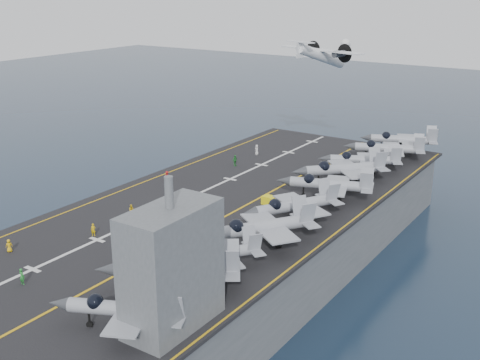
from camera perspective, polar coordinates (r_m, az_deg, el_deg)
The scene contains 30 objects.
ground at distance 93.78m, azimuth -1.37°, elevation -8.21°, with size 500.00×500.00×0.00m, color #142135.
hull at distance 91.66m, azimuth -1.39°, elevation -5.41°, with size 36.00×90.00×10.00m, color #56595E.
flight_deck at distance 89.70m, azimuth -1.42°, elevation -2.36°, with size 38.00×92.00×0.40m, color black.
foul_line at distance 88.04m, azimuth 0.18°, elevation -2.61°, with size 0.35×90.00×0.02m, color gold.
landing_centerline at distance 93.00m, azimuth -4.45°, elevation -1.51°, with size 0.50×90.00×0.02m, color silver.
deck_edge_port at distance 99.83m, azimuth -9.44°, elevation -0.31°, with size 0.25×90.00×0.02m, color gold.
deck_edge_stbd at distance 81.15m, azimuth 9.38°, elevation -4.74°, with size 0.25×90.00×0.02m, color gold.
island_superstructure at distance 56.35m, azimuth -6.52°, elevation -6.94°, with size 5.00×10.00×15.00m, color #56595E, non-canonical shape.
fighter_jet_0 at distance 58.47m, azimuth -10.72°, elevation -11.83°, with size 16.19×13.95×4.74m, color #A0A9B1, non-canonical shape.
fighter_jet_1 at distance 64.44m, azimuth -5.97°, elevation -8.30°, with size 18.50×17.13×5.35m, color #8D949A, non-canonical shape.
fighter_jet_2 at distance 68.44m, azimuth -2.45°, elevation -6.99°, with size 14.32×15.26×4.41m, color #919AA1, non-canonical shape.
fighter_jet_3 at distance 74.57m, azimuth 2.15°, elevation -4.36°, with size 17.60×18.85×5.45m, color #A2ABB2, non-canonical shape.
fighter_jet_4 at distance 82.46m, azimuth 5.31°, elevation -2.29°, with size 15.92×17.65×5.11m, color #929BA2, non-canonical shape.
fighter_jet_5 at distance 91.46m, azimuth 8.58°, elevation -0.34°, with size 17.01×13.95×5.09m, color #989FA6, non-canonical shape.
fighter_jet_6 at distance 98.95m, azimuth 9.88°, elevation 1.16°, with size 18.58×18.75×5.50m, color #929BA1, non-canonical shape.
fighter_jet_7 at distance 105.74m, azimuth 11.74°, elevation 1.98°, with size 16.89×15.01×4.90m, color #8E959E, non-canonical shape.
fighter_jet_8 at distance 113.77m, azimuth 13.93°, elevation 3.02°, with size 17.16×14.46×5.07m, color gray, non-canonical shape.
tow_cart_a at distance 74.60m, azimuth -7.38°, elevation -6.28°, with size 2.26×1.85×1.17m, color gold, non-canonical shape.
tow_cart_b at distance 89.11m, azimuth 2.82°, elevation -1.95°, with size 2.26×1.58×1.29m, color yellow, non-canonical shape.
tow_cart_c at distance 107.57m, azimuth 8.52°, elevation 1.44°, with size 2.31×1.71×1.26m, color gold, non-canonical shape.
crew_0 at distance 78.89m, azimuth -21.05°, elevation -5.83°, with size 1.10×1.18×1.63m, color yellow.
crew_1 at distance 80.40m, azimuth -13.74°, elevation -4.62°, with size 1.22×1.06×1.70m, color #D9AD08.
crew_2 at distance 86.04m, azimuth -10.23°, elevation -2.84°, with size 1.17×1.21×1.69m, color yellow.
crew_3 at distance 100.24m, azimuth -6.93°, elevation 0.38°, with size 0.80×1.10×1.69m, color #B21919.
crew_4 at distance 107.67m, azimuth -0.48°, elevation 1.86°, with size 0.96×1.30×1.99m, color #268C33.
crew_5 at distance 114.87m, azimuth 1.60°, elevation 2.89°, with size 1.40×1.29×1.94m, color silver.
crew_6 at distance 70.30m, azimuth -19.98°, elevation -8.58°, with size 1.16×0.80×1.89m, color #268C33.
crew_7 at distance 74.24m, azimuth -11.33°, elevation -6.40°, with size 1.20×1.22×1.71m, color white.
transport_plane at distance 145.25m, azimuth 7.69°, elevation 11.57°, with size 27.39×22.14×5.64m, color #B8BABC, non-canonical shape.
fighter_jet_9 at distance 120.89m, azimuth 15.21°, elevation 3.80°, with size 17.16×14.46×5.07m, color gray, non-canonical shape.
Camera 1 is at (48.36, -68.64, 41.76)m, focal length 45.00 mm.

